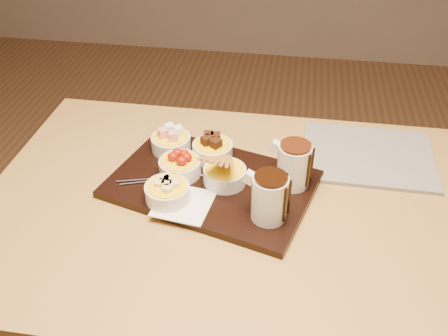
# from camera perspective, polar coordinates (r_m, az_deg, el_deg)

# --- Properties ---
(dining_table) EXTENTS (1.20, 0.80, 0.75)m
(dining_table) POSITION_cam_1_polar(r_m,az_deg,el_deg) (1.21, 2.03, -7.58)
(dining_table) COLOR #A87F3E
(dining_table) RESTS_ON ground
(serving_board) EXTENTS (0.52, 0.41, 0.02)m
(serving_board) POSITION_cam_1_polar(r_m,az_deg,el_deg) (1.18, -1.44, -1.85)
(serving_board) COLOR black
(serving_board) RESTS_ON dining_table
(napkin) EXTENTS (0.14, 0.14, 0.00)m
(napkin) POSITION_cam_1_polar(r_m,az_deg,el_deg) (1.11, -4.64, -4.08)
(napkin) COLOR white
(napkin) RESTS_ON serving_board
(bowl_marshmallows) EXTENTS (0.10, 0.10, 0.04)m
(bowl_marshmallows) POSITION_cam_1_polar(r_m,az_deg,el_deg) (1.27, -6.07, 2.84)
(bowl_marshmallows) COLOR silver
(bowl_marshmallows) RESTS_ON serving_board
(bowl_cake) EXTENTS (0.10, 0.10, 0.04)m
(bowl_cake) POSITION_cam_1_polar(r_m,az_deg,el_deg) (1.24, -1.31, 2.01)
(bowl_cake) COLOR silver
(bowl_cake) RESTS_ON serving_board
(bowl_strawberries) EXTENTS (0.10, 0.10, 0.04)m
(bowl_strawberries) POSITION_cam_1_polar(r_m,az_deg,el_deg) (1.19, -5.04, 0.09)
(bowl_strawberries) COLOR silver
(bowl_strawberries) RESTS_ON serving_board
(bowl_biscotti) EXTENTS (0.10, 0.10, 0.04)m
(bowl_biscotti) POSITION_cam_1_polar(r_m,az_deg,el_deg) (1.16, 0.09, -0.87)
(bowl_biscotti) COLOR silver
(bowl_biscotti) RESTS_ON serving_board
(bowl_bananas) EXTENTS (0.10, 0.10, 0.04)m
(bowl_bananas) POSITION_cam_1_polar(r_m,az_deg,el_deg) (1.12, -6.49, -2.83)
(bowl_bananas) COLOR silver
(bowl_bananas) RESTS_ON serving_board
(pitcher_dark_chocolate) EXTENTS (0.09, 0.09, 0.10)m
(pitcher_dark_chocolate) POSITION_cam_1_polar(r_m,az_deg,el_deg) (1.05, 5.22, -3.46)
(pitcher_dark_chocolate) COLOR silver
(pitcher_dark_chocolate) RESTS_ON serving_board
(pitcher_milk_chocolate) EXTENTS (0.09, 0.09, 0.10)m
(pitcher_milk_chocolate) POSITION_cam_1_polar(r_m,az_deg,el_deg) (1.14, 7.97, 0.26)
(pitcher_milk_chocolate) COLOR silver
(pitcher_milk_chocolate) RESTS_ON serving_board
(fondue_skewers) EXTENTS (0.10, 0.26, 0.01)m
(fondue_skewers) POSITION_cam_1_polar(r_m,az_deg,el_deg) (1.18, -6.01, -1.05)
(fondue_skewers) COLOR silver
(fondue_skewers) RESTS_ON serving_board
(newspaper) EXTENTS (0.33, 0.27, 0.01)m
(newspaper) POSITION_cam_1_polar(r_m,az_deg,el_deg) (1.33, 16.14, 1.38)
(newspaper) COLOR beige
(newspaper) RESTS_ON dining_table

